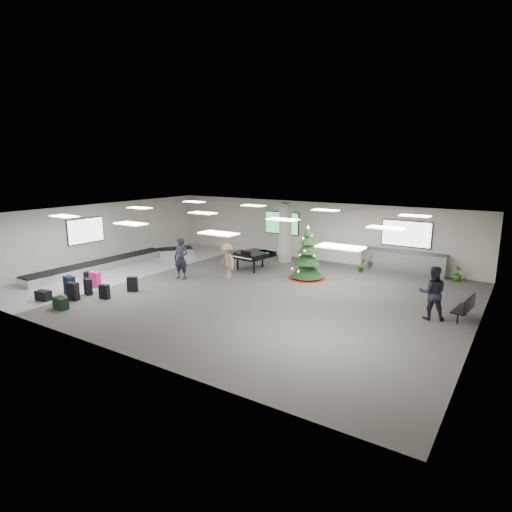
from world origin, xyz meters
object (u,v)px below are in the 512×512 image
Objects in this scene: traveler_b at (227,261)px; potted_plant_right at (457,273)px; service_counter at (403,262)px; traveler_a at (181,258)px; grand_piano at (254,255)px; bench at (466,307)px; christmas_tree at (307,260)px; potted_plant_left at (362,265)px; pink_suitcase at (95,280)px; baggage_carousel at (117,262)px; traveler_bench at (432,293)px.

potted_plant_right is at bearing 51.79° from traveler_b.
traveler_a is at bearing -140.95° from service_counter.
bench is (10.03, -2.03, -0.26)m from grand_piano.
christmas_tree is at bearing 54.14° from traveler_b.
potted_plant_right is (-1.03, 5.26, -0.12)m from bench.
service_counter is at bearing 29.56° from traveler_a.
service_counter is 5.71× the size of potted_plant_left.
pink_suitcase is at bearing -136.66° from service_counter.
potted_plant_left is at bearing 55.70° from christmas_tree.
service_counter reaches higher than baggage_carousel.
traveler_bench is at bearing -49.69° from potted_plant_left.
traveler_b reaches higher than grand_piano.
bench is at bearing -40.28° from potted_plant_left.
traveler_a is (-8.31, -6.74, 0.42)m from service_counter.
potted_plant_left is (-1.71, -0.97, -0.19)m from service_counter.
christmas_tree is 3.56× the size of potted_plant_left.
pink_suitcase is at bearing -110.99° from traveler_b.
grand_piano is at bearing 27.89° from baggage_carousel.
baggage_carousel is at bearing -161.06° from christmas_tree.
potted_plant_right reaches higher than baggage_carousel.
potted_plant_left is (8.72, 8.88, 0.01)m from pink_suitcase.
potted_plant_left is at bearing 27.37° from baggage_carousel.
grand_piano is 1.03× the size of traveler_a.
christmas_tree reaches higher than bench.
service_counter is 8.58m from traveler_b.
service_counter is 1.60× the size of christmas_tree.
pink_suitcase and potted_plant_left have the same top height.
service_counter is at bearing 61.23° from traveler_b.
christmas_tree is at bearing -150.51° from potted_plant_right.
traveler_a reaches higher than bench.
pink_suitcase is at bearing -137.81° from christmas_tree.
christmas_tree is at bearing 33.76° from pink_suitcase.
traveler_b is at bearing -139.80° from service_counter.
christmas_tree is (9.40, 3.23, 0.65)m from baggage_carousel.
grand_piano is 1.21× the size of traveler_b.
bench is 11.92m from traveler_a.
baggage_carousel is at bearing -156.77° from potted_plant_right.
potted_plant_right is (12.93, 9.70, 0.01)m from pink_suitcase.
christmas_tree is 1.84× the size of bench.
bench is 1.94× the size of potted_plant_left.
service_counter is at bearing 130.10° from bench.
traveler_a reaches higher than pink_suitcase.
grand_piano is (3.93, 6.47, 0.39)m from pink_suitcase.
baggage_carousel is at bearing 170.42° from traveler_a.
christmas_tree reaches higher than traveler_a.
pink_suitcase is 0.99× the size of potted_plant_right.
christmas_tree is (-3.44, -3.51, 0.32)m from service_counter.
traveler_b is at bearing -172.27° from bench.
grand_piano is at bearing -153.32° from potted_plant_left.
traveler_b is at bearing 39.55° from pink_suitcase.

